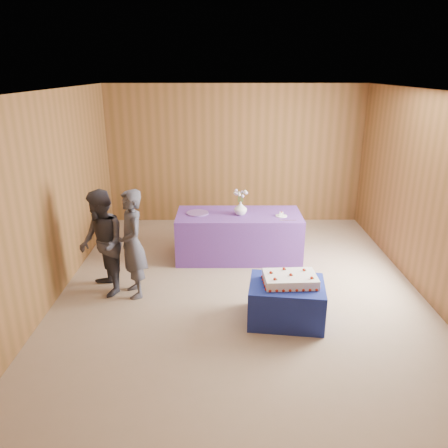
{
  "coord_description": "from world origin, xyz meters",
  "views": [
    {
      "loc": [
        -0.26,
        -5.54,
        2.94
      ],
      "look_at": [
        -0.23,
        0.1,
        0.94
      ],
      "focal_mm": 35.0,
      "sensor_mm": 36.0,
      "label": 1
    }
  ],
  "objects_px": {
    "guest_left": "(132,244)",
    "guest_right": "(102,243)",
    "vase": "(241,208)",
    "sheet_cake": "(290,279)",
    "cake_table": "(286,302)",
    "serving_table": "(239,236)"
  },
  "relations": [
    {
      "from": "sheet_cake",
      "to": "vase",
      "type": "bearing_deg",
      "value": 102.89
    },
    {
      "from": "vase",
      "to": "guest_right",
      "type": "distance_m",
      "value": 2.25
    },
    {
      "from": "vase",
      "to": "guest_right",
      "type": "height_order",
      "value": "guest_right"
    },
    {
      "from": "cake_table",
      "to": "vase",
      "type": "relative_size",
      "value": 4.22
    },
    {
      "from": "sheet_cake",
      "to": "vase",
      "type": "xyz_separation_m",
      "value": [
        -0.53,
        1.9,
        0.3
      ]
    },
    {
      "from": "serving_table",
      "to": "guest_left",
      "type": "distance_m",
      "value": 1.98
    },
    {
      "from": "cake_table",
      "to": "sheet_cake",
      "type": "xyz_separation_m",
      "value": [
        0.03,
        0.0,
        0.31
      ]
    },
    {
      "from": "sheet_cake",
      "to": "guest_right",
      "type": "xyz_separation_m",
      "value": [
        -2.44,
        0.72,
        0.17
      ]
    },
    {
      "from": "guest_left",
      "to": "guest_right",
      "type": "xyz_separation_m",
      "value": [
        -0.42,
        0.06,
        -0.01
      ]
    },
    {
      "from": "serving_table",
      "to": "sheet_cake",
      "type": "xyz_separation_m",
      "value": [
        0.55,
        -1.94,
        0.18
      ]
    },
    {
      "from": "serving_table",
      "to": "cake_table",
      "type": "bearing_deg",
      "value": -75.04
    },
    {
      "from": "cake_table",
      "to": "vase",
      "type": "height_order",
      "value": "vase"
    },
    {
      "from": "cake_table",
      "to": "guest_left",
      "type": "relative_size",
      "value": 0.6
    },
    {
      "from": "serving_table",
      "to": "guest_left",
      "type": "height_order",
      "value": "guest_left"
    },
    {
      "from": "guest_left",
      "to": "sheet_cake",
      "type": "bearing_deg",
      "value": 48.27
    },
    {
      "from": "guest_right",
      "to": "vase",
      "type": "bearing_deg",
      "value": 92.32
    },
    {
      "from": "vase",
      "to": "sheet_cake",
      "type": "bearing_deg",
      "value": -74.52
    },
    {
      "from": "guest_right",
      "to": "sheet_cake",
      "type": "bearing_deg",
      "value": 44.29
    },
    {
      "from": "guest_left",
      "to": "guest_right",
      "type": "distance_m",
      "value": 0.42
    },
    {
      "from": "cake_table",
      "to": "vase",
      "type": "bearing_deg",
      "value": 112.18
    },
    {
      "from": "vase",
      "to": "guest_right",
      "type": "bearing_deg",
      "value": -148.48
    },
    {
      "from": "sheet_cake",
      "to": "guest_left",
      "type": "height_order",
      "value": "guest_left"
    }
  ]
}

